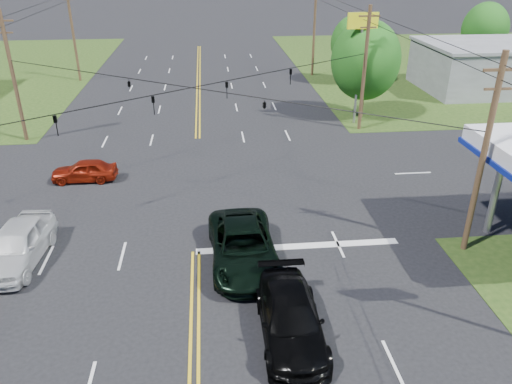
{
  "coord_description": "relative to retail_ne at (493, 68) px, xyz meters",
  "views": [
    {
      "loc": [
        0.87,
        -16.51,
        13.22
      ],
      "look_at": [
        3.12,
        6.0,
        2.11
      ],
      "focal_mm": 35.0,
      "sensor_mm": 36.0,
      "label": 1
    }
  ],
  "objects": [
    {
      "name": "retail_ne",
      "position": [
        0.0,
        0.0,
        0.0
      ],
      "size": [
        14.0,
        10.0,
        4.4
      ],
      "primitive_type": "cube",
      "color": "slate",
      "rests_on": "ground"
    },
    {
      "name": "polesign_ne",
      "position": [
        -17.0,
        -9.5,
        4.76
      ],
      "size": [
        2.43,
        0.39,
        8.79
      ],
      "color": "#A5A5AA",
      "rests_on": "ground"
    },
    {
      "name": "tree_right_b",
      "position": [
        -13.5,
        4.0,
        2.02
      ],
      "size": [
        4.94,
        4.94,
        7.09
      ],
      "color": "#45311D",
      "rests_on": "ground"
    },
    {
      "name": "grass_ne",
      "position": [
        5.0,
        12.0,
        -2.2
      ],
      "size": [
        46.0,
        48.0,
        0.03
      ],
      "primitive_type": "cube",
      "color": "#1F3812",
      "rests_on": "ground"
    },
    {
      "name": "power_lines",
      "position": [
        -30.0,
        -22.0,
        6.4
      ],
      "size": [
        26.04,
        100.0,
        0.64
      ],
      "color": "black",
      "rests_on": "ground"
    },
    {
      "name": "tree_right_a",
      "position": [
        -16.0,
        -8.0,
        2.67
      ],
      "size": [
        5.7,
        5.7,
        8.18
      ],
      "color": "#45311D",
      "rests_on": "ground"
    },
    {
      "name": "span_wire_signals",
      "position": [
        -30.0,
        -20.0,
        3.8
      ],
      "size": [
        26.0,
        18.0,
        1.13
      ],
      "color": "black",
      "rests_on": "ground"
    },
    {
      "name": "suv_black",
      "position": [
        -26.4,
        -34.15,
        -1.38
      ],
      "size": [
        2.33,
        5.65,
        1.64
      ],
      "primitive_type": "imported",
      "rotation": [
        0.0,
        0.0,
        -0.01
      ],
      "color": "black",
      "rests_on": "ground"
    },
    {
      "name": "pole_se",
      "position": [
        -17.0,
        -29.0,
        2.72
      ],
      "size": [
        1.6,
        0.28,
        9.5
      ],
      "color": "#45311D",
      "rests_on": "ground"
    },
    {
      "name": "pole_left_far",
      "position": [
        -43.0,
        8.0,
        2.97
      ],
      "size": [
        1.6,
        0.28,
        10.0
      ],
      "color": "#45311D",
      "rests_on": "ground"
    },
    {
      "name": "sedan_red",
      "position": [
        -36.99,
        -19.0,
        -1.52
      ],
      "size": [
        4.0,
        1.63,
        1.36
      ],
      "primitive_type": "imported",
      "rotation": [
        0.0,
        0.0,
        -1.58
      ],
      "color": "maroon",
      "rests_on": "ground"
    },
    {
      "name": "pickup_white",
      "position": [
        -38.15,
        -28.0,
        -1.27
      ],
      "size": [
        2.61,
        5.61,
        1.86
      ],
      "primitive_type": "imported",
      "rotation": [
        0.0,
        0.0,
        -0.08
      ],
      "color": "silver",
      "rests_on": "ground"
    },
    {
      "name": "pickup_dkgreen",
      "position": [
        -27.79,
        -29.12,
        -1.3
      ],
      "size": [
        3.17,
        6.53,
        1.79
      ],
      "primitive_type": "imported",
      "rotation": [
        0.0,
        0.0,
        0.03
      ],
      "color": "black",
      "rests_on": "ground"
    },
    {
      "name": "pole_ne",
      "position": [
        -17.0,
        -11.0,
        2.72
      ],
      "size": [
        1.6,
        0.28,
        9.5
      ],
      "color": "#45311D",
      "rests_on": "ground"
    },
    {
      "name": "stop_bar",
      "position": [
        -25.0,
        -28.0,
        -2.2
      ],
      "size": [
        10.0,
        0.5,
        0.02
      ],
      "primitive_type": "cube",
      "color": "silver",
      "rests_on": "ground"
    },
    {
      "name": "pole_right_far",
      "position": [
        -17.0,
        8.0,
        2.97
      ],
      "size": [
        1.6,
        0.28,
        10.0
      ],
      "color": "#45311D",
      "rests_on": "ground"
    },
    {
      "name": "ground",
      "position": [
        -30.0,
        -20.0,
        -2.2
      ],
      "size": [
        280.0,
        280.0,
        0.0
      ],
      "primitive_type": "plane",
      "color": "black",
      "rests_on": "ground"
    },
    {
      "name": "tree_far_r",
      "position": [
        4.0,
        10.0,
        2.34
      ],
      "size": [
        5.32,
        5.32,
        7.63
      ],
      "color": "#45311D",
      "rests_on": "ground"
    },
    {
      "name": "pole_nw",
      "position": [
        -43.0,
        -11.0,
        2.72
      ],
      "size": [
        1.6,
        0.28,
        9.5
      ],
      "color": "#45311D",
      "rests_on": "ground"
    }
  ]
}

